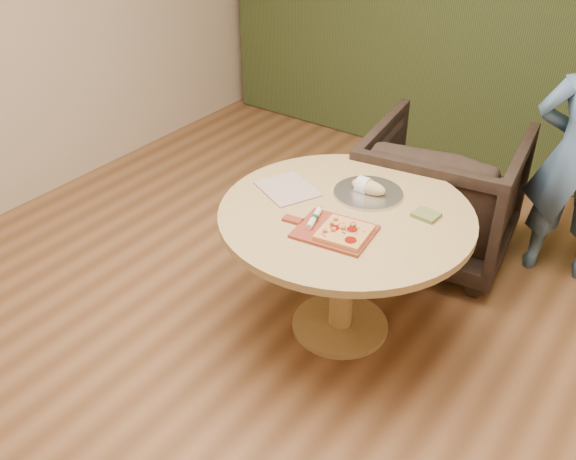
% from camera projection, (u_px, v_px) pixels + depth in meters
% --- Properties ---
extents(room_shell, '(5.04, 6.04, 2.84)m').
position_uv_depth(room_shell, '(253.00, 124.00, 2.44)').
color(room_shell, brown).
rests_on(room_shell, ground).
extents(pedestal_table, '(1.27, 1.27, 0.75)m').
position_uv_depth(pedestal_table, '(345.00, 235.00, 3.23)').
color(pedestal_table, tan).
rests_on(pedestal_table, ground).
extents(pizza_paddle, '(0.46, 0.32, 0.01)m').
position_uv_depth(pizza_paddle, '(333.00, 231.00, 2.99)').
color(pizza_paddle, brown).
rests_on(pizza_paddle, pedestal_table).
extents(flatbread_pizza, '(0.25, 0.25, 0.04)m').
position_uv_depth(flatbread_pizza, '(344.00, 232.00, 2.95)').
color(flatbread_pizza, '#E8A75A').
rests_on(flatbread_pizza, pizza_paddle).
extents(cutlery_roll, '(0.08, 0.20, 0.03)m').
position_uv_depth(cutlery_roll, '(314.00, 218.00, 3.05)').
color(cutlery_roll, silver).
rests_on(cutlery_roll, pizza_paddle).
extents(newspaper, '(0.38, 0.35, 0.01)m').
position_uv_depth(newspaper, '(287.00, 189.00, 3.34)').
color(newspaper, silver).
rests_on(newspaper, pedestal_table).
extents(serving_tray, '(0.36, 0.36, 0.02)m').
position_uv_depth(serving_tray, '(368.00, 193.00, 3.29)').
color(serving_tray, silver).
rests_on(serving_tray, pedestal_table).
extents(bread_roll, '(0.19, 0.09, 0.09)m').
position_uv_depth(bread_roll, '(367.00, 186.00, 3.28)').
color(bread_roll, '#CEB67D').
rests_on(bread_roll, serving_tray).
extents(green_packet, '(0.13, 0.11, 0.02)m').
position_uv_depth(green_packet, '(426.00, 215.00, 3.11)').
color(green_packet, '#50602B').
rests_on(green_packet, pedestal_table).
extents(armchair, '(1.01, 0.96, 0.92)m').
position_uv_depth(armchair, '(442.00, 187.00, 3.96)').
color(armchair, black).
rests_on(armchair, ground).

